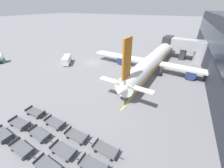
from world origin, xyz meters
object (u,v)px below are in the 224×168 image
airplane (155,59)px  baggage_dolly_row_near_col_a (3,135)px  baggage_dolly_row_mid_b_col_a (35,112)px  baggage_dolly_row_mid_a_col_b (40,134)px  baggage_dolly_row_near_col_c (48,167)px  baggage_dolly_row_mid_b_col_b (55,123)px  baggage_dolly_row_mid_b_col_c (77,136)px  baggage_dolly_row_mid_b_col_d (106,150)px  baggage_dolly_row_near_col_b (22,149)px  service_van (67,60)px  baggage_dolly_row_mid_a_col_d (93,166)px  baggage_dolly_row_mid_a_col_c (63,151)px  baggage_dolly_row_mid_a_col_a (20,123)px

airplane → baggage_dolly_row_near_col_a: airplane is taller
baggage_dolly_row_mid_b_col_a → baggage_dolly_row_mid_a_col_b: bearing=-32.2°
baggage_dolly_row_near_col_c → baggage_dolly_row_mid_b_col_b: 6.45m
baggage_dolly_row_mid_a_col_b → baggage_dolly_row_mid_b_col_c: size_ratio=1.01×
baggage_dolly_row_near_col_c → baggage_dolly_row_mid_b_col_b: bearing=129.7°
baggage_dolly_row_near_col_a → baggage_dolly_row_near_col_c: same height
baggage_dolly_row_mid_b_col_d → baggage_dolly_row_near_col_b: bearing=-154.6°
service_van → baggage_dolly_row_mid_b_col_d: 31.48m
baggage_dolly_row_near_col_c → baggage_dolly_row_mid_b_col_b: (-4.12, 4.96, 0.00)m
baggage_dolly_row_mid_a_col_d → baggage_dolly_row_near_col_c: bearing=-153.0°
baggage_dolly_row_mid_b_col_c → baggage_dolly_row_mid_b_col_b: bearing=174.2°
service_van → baggage_dolly_row_mid_a_col_b: 26.81m
baggage_dolly_row_mid_b_col_c → baggage_dolly_row_mid_a_col_c: bearing=-91.1°
baggage_dolly_row_mid_a_col_b → baggage_dolly_row_mid_b_col_b: bearing=83.1°
airplane → baggage_dolly_row_mid_a_col_b: 30.82m
service_van → baggage_dolly_row_mid_b_col_c: size_ratio=1.44×
baggage_dolly_row_near_col_c → baggage_dolly_row_mid_b_col_c: 4.52m
baggage_dolly_row_mid_b_col_d → service_van: bearing=140.0°
airplane → baggage_dolly_row_mid_a_col_c: 30.27m
airplane → baggage_dolly_row_mid_a_col_d: 29.91m
baggage_dolly_row_near_col_a → baggage_dolly_row_mid_b_col_a: same height
baggage_dolly_row_near_col_b → baggage_dolly_row_mid_b_col_d: (9.01, 4.28, 0.00)m
baggage_dolly_row_mid_a_col_a → baggage_dolly_row_mid_b_col_d: (13.16, 1.80, 0.00)m
baggage_dolly_row_near_col_a → baggage_dolly_row_mid_a_col_a: bearing=86.5°
baggage_dolly_row_near_col_b → baggage_dolly_row_mid_b_col_a: bearing=129.5°
baggage_dolly_row_mid_a_col_a → baggage_dolly_row_mid_a_col_d: size_ratio=1.00×
airplane → baggage_dolly_row_mid_a_col_b: bearing=-106.9°
baggage_dolly_row_mid_a_col_d → baggage_dolly_row_mid_b_col_c: same height
baggage_dolly_row_mid_a_col_b → baggage_dolly_row_mid_a_col_c: (4.54, -0.46, 0.00)m
service_van → baggage_dolly_row_mid_a_col_a: (10.94, -22.05, -0.78)m
baggage_dolly_row_mid_a_col_c → baggage_dolly_row_mid_b_col_c: size_ratio=1.00×
baggage_dolly_row_mid_a_col_d → baggage_dolly_row_mid_a_col_a: bearing=177.9°
service_van → baggage_dolly_row_mid_b_col_b: 25.06m
airplane → baggage_dolly_row_mid_b_col_c: airplane is taller
baggage_dolly_row_mid_b_col_c → airplane: bearing=81.0°
baggage_dolly_row_mid_a_col_a → baggage_dolly_row_mid_a_col_d: 12.89m
baggage_dolly_row_mid_a_col_c → baggage_dolly_row_mid_b_col_b: same height
baggage_dolly_row_mid_b_col_a → service_van: bearing=119.3°
baggage_dolly_row_mid_a_col_a → baggage_dolly_row_mid_b_col_d: bearing=7.8°
airplane → baggage_dolly_row_mid_a_col_b: size_ratio=10.51×
baggage_dolly_row_near_col_a → baggage_dolly_row_mid_a_col_a: size_ratio=1.01×
airplane → baggage_dolly_row_mid_b_col_d: airplane is taller
baggage_dolly_row_mid_b_col_a → baggage_dolly_row_mid_a_col_d: bearing=-13.4°
airplane → baggage_dolly_row_mid_a_col_b: (-8.93, -29.40, -2.44)m
baggage_dolly_row_mid_b_col_c → baggage_dolly_row_mid_a_col_a: bearing=-167.9°
baggage_dolly_row_near_col_b → baggage_dolly_row_mid_b_col_d: size_ratio=1.00×
baggage_dolly_row_near_col_a → baggage_dolly_row_mid_b_col_b: same height
baggage_dolly_row_near_col_b → baggage_dolly_row_mid_a_col_a: bearing=149.1°
baggage_dolly_row_mid_a_col_a → baggage_dolly_row_near_col_b: bearing=-30.9°
baggage_dolly_row_mid_b_col_a → baggage_dolly_row_mid_b_col_b: bearing=-3.8°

